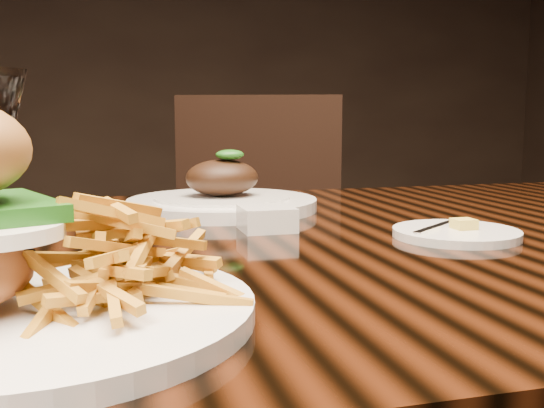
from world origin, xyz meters
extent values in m
plane|color=brown|center=(0.00, 3.50, 1.40)|extent=(6.00, 0.00, 6.00)
cube|color=black|center=(0.00, 0.00, 0.73)|extent=(1.60, 0.90, 0.04)
cube|color=black|center=(0.74, 0.39, 0.35)|extent=(0.06, 0.06, 0.71)
cylinder|color=silver|center=(-0.21, -0.26, 0.76)|extent=(0.31, 0.31, 0.01)
ellipsoid|color=orange|center=(-0.22, -0.29, 0.83)|extent=(0.02, 0.02, 0.01)
cylinder|color=silver|center=(0.25, -0.06, 0.76)|extent=(0.15, 0.15, 0.01)
cube|color=#DFC648|center=(0.26, -0.06, 0.77)|extent=(0.03, 0.03, 0.01)
cube|color=white|center=(0.24, -0.04, 0.76)|extent=(0.11, 0.09, 0.00)
cube|color=silver|center=(0.04, 0.04, 0.77)|extent=(0.08, 0.08, 0.03)
cylinder|color=white|center=(-0.26, -0.03, 0.75)|extent=(0.07, 0.07, 0.00)
cylinder|color=silver|center=(0.02, 0.23, 0.76)|extent=(0.29, 0.29, 0.02)
cylinder|color=silver|center=(0.02, 0.23, 0.76)|extent=(0.21, 0.21, 0.02)
ellipsoid|color=black|center=(0.02, 0.23, 0.80)|extent=(0.11, 0.09, 0.06)
ellipsoid|color=#216419|center=(0.03, 0.22, 0.84)|extent=(0.04, 0.03, 0.02)
cube|color=black|center=(0.20, 0.80, 0.45)|extent=(0.59, 0.59, 0.06)
cube|color=black|center=(0.27, 1.00, 0.70)|extent=(0.45, 0.21, 0.50)
cylinder|color=black|center=(-0.05, 0.69, 0.23)|extent=(0.04, 0.04, 0.45)
cylinder|color=black|center=(0.08, 1.04, 0.23)|extent=(0.04, 0.04, 0.45)
cylinder|color=black|center=(0.44, 0.91, 0.23)|extent=(0.04, 0.04, 0.45)
camera|label=1|loc=(-0.16, -0.72, 0.90)|focal=42.00mm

